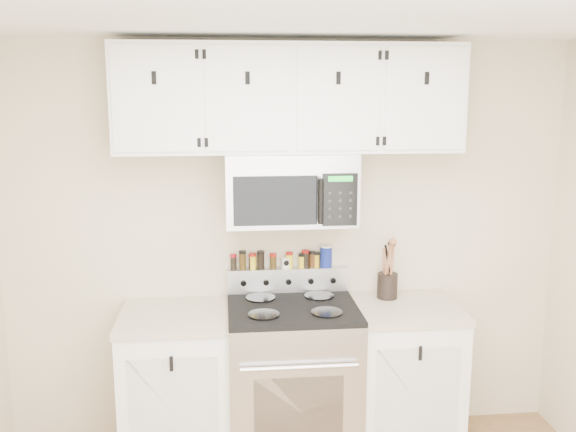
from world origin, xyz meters
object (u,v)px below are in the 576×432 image
object	(u,v)px
range	(292,379)
salt_canister	(326,256)
utensil_crock	(387,284)
microwave	(290,188)

from	to	relation	value
range	salt_canister	distance (m)	0.78
range	utensil_crock	xyz separation A→B (m)	(0.61, 0.17, 0.53)
microwave	utensil_crock	world-z (taller)	microwave
microwave	utensil_crock	distance (m)	0.87
microwave	utensil_crock	size ratio (longest dim) A/B	2.07
range	salt_canister	world-z (taller)	salt_canister
range	salt_canister	size ratio (longest dim) A/B	7.94
utensil_crock	salt_canister	world-z (taller)	utensil_crock
range	utensil_crock	bearing A→B (deg)	15.46
microwave	utensil_crock	xyz separation A→B (m)	(0.61, 0.04, -0.62)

